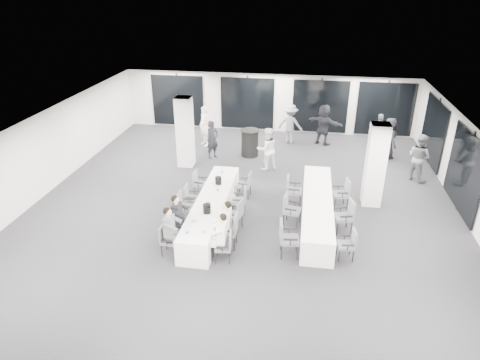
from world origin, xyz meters
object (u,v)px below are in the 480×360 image
object	(u,v)px
chair_main_right_second	(231,229)
chair_side_left_near	(286,237)
banquet_table_side	(317,209)
ice_bucket_near	(207,209)
chair_side_right_far	(343,192)
standing_guest_b	(267,146)
standing_guest_g	(204,123)
chair_main_left_fourth	(190,196)
banquet_table_main	(212,210)
ice_bucket_far	(218,181)
chair_main_right_far	(246,183)
standing_guest_a	(212,137)
chair_main_left_mid	(184,205)
standing_guest_h	(420,154)
standing_guest_d	(380,129)
chair_main_right_near	(226,245)
chair_side_right_near	(349,243)
chair_side_left_far	(292,188)
cocktail_table	(250,143)
chair_side_left_mid	(290,208)
chair_main_left_far	(199,182)
standing_guest_c	(291,122)
chair_main_right_mid	(236,213)
standing_guest_f	(324,122)
chair_main_right_fourth	(241,199)
chair_main_left_near	(167,238)
standing_guest_e	(389,136)
chair_main_left_second	(174,224)
chair_side_right_mid	(346,214)

from	to	relation	value
chair_main_right_second	chair_side_left_near	distance (m)	1.57
banquet_table_side	ice_bucket_near	xyz separation A→B (m)	(-3.18, -1.39, 0.51)
chair_side_right_far	standing_guest_b	bearing A→B (deg)	33.94
standing_guest_g	chair_main_left_fourth	bearing A→B (deg)	-30.44
banquet_table_main	ice_bucket_far	world-z (taller)	ice_bucket_far
chair_main_right_far	standing_guest_a	bearing A→B (deg)	33.40
chair_main_left_mid	ice_bucket_far	world-z (taller)	ice_bucket_far
standing_guest_g	standing_guest_h	distance (m)	9.00
chair_main_right_far	standing_guest_d	world-z (taller)	standing_guest_d
chair_main_right_near	standing_guest_d	bearing A→B (deg)	-35.47
chair_side_right_far	chair_side_right_near	bearing A→B (deg)	167.85
chair_side_left_far	chair_main_left_fourth	bearing A→B (deg)	-72.76
cocktail_table	chair_side_left_mid	bearing A→B (deg)	-69.87
banquet_table_side	chair_main_left_fourth	world-z (taller)	chair_main_left_fourth
chair_main_right_far	chair_main_left_far	bearing A→B (deg)	96.95
chair_side_right_far	chair_main_right_near	bearing A→B (deg)	125.44
chair_main_right_far	chair_side_right_near	bearing A→B (deg)	-130.52
cocktail_table	chair_side_left_near	xyz separation A→B (m)	(1.96, -7.04, 0.01)
cocktail_table	standing_guest_c	world-z (taller)	standing_guest_c
chair_main_left_far	standing_guest_b	bearing A→B (deg)	146.74
standing_guest_a	chair_main_right_far	bearing A→B (deg)	-110.77
chair_main_right_far	standing_guest_h	world-z (taller)	standing_guest_h
chair_side_right_near	ice_bucket_far	distance (m)	4.77
chair_main_right_mid	standing_guest_f	bearing A→B (deg)	-4.97
banquet_table_main	standing_guest_h	xyz separation A→B (m)	(6.94, 4.12, 0.64)
chair_side_left_mid	chair_side_right_far	xyz separation A→B (m)	(1.67, 1.36, -0.01)
chair_main_right_fourth	chair_side_left_far	bearing A→B (deg)	-65.84
banquet_table_side	ice_bucket_far	distance (m)	3.32
chair_main_right_fourth	chair_main_left_near	bearing A→B (deg)	141.69
standing_guest_e	standing_guest_h	bearing A→B (deg)	-179.86
banquet_table_main	standing_guest_b	bearing A→B (deg)	73.05
chair_main_right_second	standing_guest_a	world-z (taller)	standing_guest_a
chair_main_left_second	standing_guest_d	distance (m)	10.88
chair_side_right_far	standing_guest_d	distance (m)	6.04
chair_main_left_far	standing_guest_g	size ratio (longest dim) A/B	0.43
chair_main_left_far	chair_side_left_mid	distance (m)	3.55
chair_main_left_fourth	chair_side_right_near	xyz separation A→B (m)	(4.89, -1.92, -0.00)
banquet_table_side	chair_main_right_near	world-z (taller)	chair_main_right_near
chair_side_left_far	standing_guest_d	distance (m)	6.80
banquet_table_main	standing_guest_g	world-z (taller)	standing_guest_g
banquet_table_main	chair_side_right_near	bearing A→B (deg)	-19.08
chair_main_left_second	chair_main_right_near	distance (m)	1.82
chair_main_right_mid	chair_side_right_mid	distance (m)	3.27
banquet_table_side	standing_guest_b	world-z (taller)	standing_guest_b
chair_main_left_near	chair_main_right_second	bearing A→B (deg)	110.93
chair_main_right_mid	chair_side_left_mid	xyz separation A→B (m)	(1.57, 0.59, 0.01)
standing_guest_b	standing_guest_d	distance (m)	5.56
chair_main_right_second	standing_guest_e	xyz separation A→B (m)	(5.35, 7.56, 0.39)
cocktail_table	standing_guest_f	distance (m)	3.65
chair_main_right_second	chair_side_left_far	xyz separation A→B (m)	(1.56, 2.81, -0.01)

